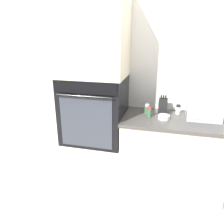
{
  "coord_description": "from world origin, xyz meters",
  "views": [
    {
      "loc": [
        0.43,
        -2.01,
        1.75
      ],
      "look_at": [
        -0.13,
        0.21,
        0.93
      ],
      "focal_mm": 35.0,
      "sensor_mm": 36.0,
      "label": 1
    }
  ],
  "objects": [
    {
      "name": "condiment_jar_far",
      "position": [
        0.59,
        0.46,
        0.94
      ],
      "size": [
        0.05,
        0.05,
        0.11
      ],
      "color": "silver",
      "rests_on": "counter_unit"
    },
    {
      "name": "condiment_jar_near",
      "position": [
        0.24,
        0.41,
        0.94
      ],
      "size": [
        0.06,
        0.06,
        0.11
      ],
      "color": "#427047",
      "rests_on": "counter_unit"
    },
    {
      "name": "condiment_jar_mid",
      "position": [
        0.27,
        0.3,
        0.94
      ],
      "size": [
        0.05,
        0.05,
        0.11
      ],
      "color": "#427047",
      "rests_on": "counter_unit"
    },
    {
      "name": "wall_oven",
      "position": [
        -0.36,
        0.3,
        0.92
      ],
      "size": [
        0.7,
        0.64,
        0.77
      ],
      "color": "black",
      "rests_on": "oven_cabinet_base"
    },
    {
      "name": "knife_block",
      "position": [
        0.41,
        0.44,
        0.97
      ],
      "size": [
        0.1,
        0.12,
        0.22
      ],
      "color": "black",
      "rests_on": "counter_unit"
    },
    {
      "name": "oven_cabinet_upper",
      "position": [
        -0.36,
        0.3,
        1.75
      ],
      "size": [
        0.73,
        0.6,
        0.89
      ],
      "color": "beige",
      "rests_on": "wall_oven"
    },
    {
      "name": "bowl",
      "position": [
        0.43,
        0.26,
        0.91
      ],
      "size": [
        0.12,
        0.12,
        0.05
      ],
      "color": "white",
      "rests_on": "counter_unit"
    },
    {
      "name": "counter_unit",
      "position": [
        0.55,
        0.3,
        0.44
      ],
      "size": [
        1.12,
        0.63,
        0.88
      ],
      "color": "beige",
      "rests_on": "ground_plane"
    },
    {
      "name": "oven_cabinet_base",
      "position": [
        -0.36,
        0.3,
        0.27
      ],
      "size": [
        0.73,
        0.6,
        0.54
      ],
      "color": "beige",
      "rests_on": "ground_plane"
    },
    {
      "name": "ground_plane",
      "position": [
        0.0,
        0.0,
        0.0
      ],
      "size": [
        12.0,
        12.0,
        0.0
      ],
      "primitive_type": "plane",
      "color": "beige"
    },
    {
      "name": "wall_back",
      "position": [
        0.0,
        0.63,
        1.25
      ],
      "size": [
        8.0,
        0.05,
        2.5
      ],
      "color": "silver",
      "rests_on": "ground_plane"
    },
    {
      "name": "microwave",
      "position": [
        0.84,
        0.39,
        1.01
      ],
      "size": [
        0.35,
        0.31,
        0.26
      ],
      "color": "#B2B5BA",
      "rests_on": "counter_unit"
    }
  ]
}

